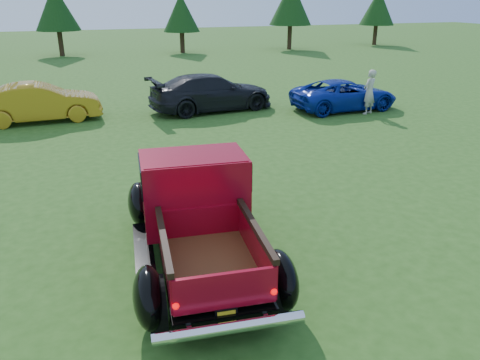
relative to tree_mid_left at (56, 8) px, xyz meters
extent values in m
plane|color=#284F16|center=(3.00, -31.00, -3.38)|extent=(120.00, 120.00, 0.00)
cylinder|color=#332114|center=(0.00, 0.00, -2.48)|extent=(0.36, 0.36, 1.80)
cone|color=black|center=(0.00, 0.00, 0.02)|extent=(3.20, 3.20, 3.20)
cylinder|color=#332114|center=(9.00, -1.00, -2.59)|extent=(0.36, 0.36, 1.58)
cone|color=black|center=(9.00, -1.00, -0.39)|extent=(2.82, 2.82, 2.82)
cylinder|color=#332114|center=(18.00, -1.50, -2.41)|extent=(0.36, 0.36, 1.94)
cone|color=black|center=(18.00, -1.50, 0.29)|extent=(3.46, 3.46, 3.46)
cylinder|color=#332114|center=(27.00, -0.50, -2.52)|extent=(0.36, 0.36, 1.73)
cone|color=black|center=(27.00, -0.50, -0.12)|extent=(3.07, 3.07, 3.07)
cylinder|color=black|center=(1.51, -33.26, -3.00)|extent=(0.30, 0.79, 0.77)
cylinder|color=black|center=(3.14, -33.41, -3.00)|extent=(0.30, 0.79, 0.77)
cylinder|color=black|center=(1.80, -30.19, -3.00)|extent=(0.30, 0.79, 0.77)
cylinder|color=black|center=(3.43, -30.34, -3.00)|extent=(0.30, 0.79, 0.77)
cube|color=black|center=(2.47, -31.75, -2.95)|extent=(1.76, 4.63, 0.19)
cube|color=maroon|center=(2.62, -30.17, -2.55)|extent=(1.76, 1.59, 0.60)
cube|color=silver|center=(2.69, -29.43, -2.56)|extent=(1.54, 0.20, 0.48)
cube|color=maroon|center=(2.51, -31.42, -2.23)|extent=(1.81, 1.26, 1.25)
cube|color=black|center=(2.51, -31.42, -1.89)|extent=(1.84, 1.17, 0.48)
cube|color=maroon|center=(2.51, -31.42, -1.63)|extent=(1.72, 1.16, 0.08)
cube|color=brown|center=(2.36, -32.95, -2.79)|extent=(1.47, 2.04, 0.05)
cube|color=maroon|center=(1.72, -32.89, -2.53)|extent=(0.23, 1.92, 0.50)
cube|color=maroon|center=(3.01, -33.01, -2.53)|extent=(0.23, 1.92, 0.50)
cube|color=maroon|center=(2.45, -31.99, -2.53)|extent=(1.30, 0.17, 0.50)
cube|color=maroon|center=(2.27, -33.91, -2.53)|extent=(1.30, 0.18, 0.50)
cube|color=black|center=(1.72, -32.89, -2.24)|extent=(0.26, 1.93, 0.09)
cube|color=black|center=(3.01, -33.01, -2.24)|extent=(0.26, 1.93, 0.09)
ellipsoid|color=black|center=(1.42, -33.25, -2.88)|extent=(0.54, 1.06, 0.85)
ellipsoid|color=black|center=(3.24, -33.42, -2.88)|extent=(0.54, 1.06, 0.85)
ellipsoid|color=black|center=(1.70, -30.18, -2.88)|extent=(0.54, 1.06, 0.85)
ellipsoid|color=black|center=(3.52, -30.35, -2.88)|extent=(0.54, 1.06, 0.85)
cube|color=black|center=(1.56, -31.72, -3.06)|extent=(0.49, 2.04, 0.06)
cube|color=black|center=(3.38, -31.89, -3.06)|extent=(0.49, 2.04, 0.06)
cylinder|color=silver|center=(2.25, -34.15, -2.90)|extent=(1.88, 0.33, 0.15)
cube|color=black|center=(2.27, -33.95, -2.85)|extent=(0.29, 0.04, 0.14)
cube|color=gold|center=(2.27, -33.96, -2.85)|extent=(0.23, 0.03, 0.10)
sphere|color=#CC0505|center=(1.66, -33.88, -2.63)|extent=(0.09, 0.09, 0.09)
sphere|color=#CC0505|center=(2.88, -34.00, -2.63)|extent=(0.09, 0.09, 0.09)
imported|color=#B98518|center=(-0.50, -20.70, -2.70)|extent=(4.20, 1.64, 1.36)
imported|color=black|center=(5.74, -20.98, -2.68)|extent=(5.05, 2.55, 1.41)
imported|color=#0D2698|center=(10.71, -22.56, -2.80)|extent=(4.29, 2.11, 1.17)
imported|color=#B5B09D|center=(11.20, -23.51, -2.55)|extent=(0.72, 0.62, 1.66)
camera|label=1|loc=(0.87, -38.53, 0.83)|focal=35.00mm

